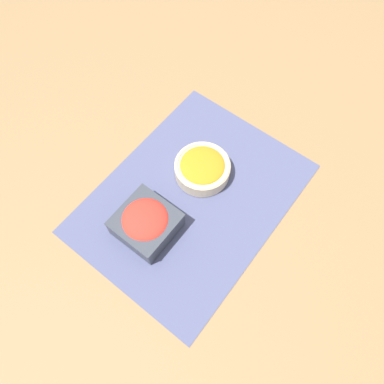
{
  "coord_description": "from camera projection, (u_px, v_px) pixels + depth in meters",
  "views": [
    {
      "loc": [
        0.33,
        0.25,
        0.86
      ],
      "look_at": [
        0.0,
        0.0,
        0.03
      ],
      "focal_mm": 35.0,
      "sensor_mm": 36.0,
      "label": 1
    }
  ],
  "objects": [
    {
      "name": "ground_plane",
      "position": [
        192.0,
        198.0,
        0.96
      ],
      "size": [
        3.0,
        3.0,
        0.0
      ],
      "primitive_type": "plane",
      "color": "olive"
    },
    {
      "name": "placemat",
      "position": [
        192.0,
        198.0,
        0.96
      ],
      "size": [
        0.57,
        0.43,
        0.0
      ],
      "color": "#474C70",
      "rests_on": "ground_plane"
    },
    {
      "name": "carrot_bowl",
      "position": [
        202.0,
        168.0,
        0.96
      ],
      "size": [
        0.14,
        0.14,
        0.05
      ],
      "color": "beige",
      "rests_on": "placemat"
    },
    {
      "name": "tomato_bowl",
      "position": [
        146.0,
        223.0,
        0.88
      ],
      "size": [
        0.13,
        0.13,
        0.07
      ],
      "color": "#333842",
      "rests_on": "placemat"
    }
  ]
}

